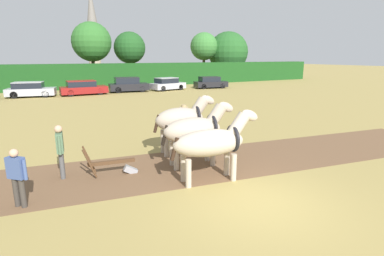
{
  "coord_description": "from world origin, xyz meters",
  "views": [
    {
      "loc": [
        -4.93,
        -5.68,
        3.8
      ],
      "look_at": [
        0.23,
        4.33,
        1.1
      ],
      "focal_mm": 28.0,
      "sensor_mm": 36.0,
      "label": 1
    }
  ],
  "objects_px": {
    "parked_car_center_left": "(83,88)",
    "tree_center": "(130,48)",
    "draft_horse_trail_left": "(182,119)",
    "tree_center_left": "(92,42)",
    "parked_car_center_right": "(167,84)",
    "farmer_onlooker_left": "(17,174)",
    "parked_car_left": "(30,90)",
    "farmer_at_plow": "(60,147)",
    "draft_horse_lead_left": "(212,142)",
    "parked_car_right": "(210,83)",
    "parked_car_center": "(128,85)",
    "tree_right": "(228,52)",
    "plow": "(116,165)",
    "farmer_beside_team": "(184,120)",
    "church_spire": "(93,28)",
    "draft_horse_lead_right": "(195,130)",
    "tree_center_right": "(204,47)"
  },
  "relations": [
    {
      "from": "tree_center_left",
      "to": "parked_car_center_right",
      "type": "xyz_separation_m",
      "value": [
        6.43,
        -10.07,
        -4.95
      ]
    },
    {
      "from": "farmer_at_plow",
      "to": "parked_car_left",
      "type": "bearing_deg",
      "value": 98.53
    },
    {
      "from": "draft_horse_lead_left",
      "to": "parked_car_center_right",
      "type": "xyz_separation_m",
      "value": [
        8.76,
        24.57,
        -0.55
      ]
    },
    {
      "from": "tree_center",
      "to": "draft_horse_trail_left",
      "type": "bearing_deg",
      "value": -102.6
    },
    {
      "from": "tree_center",
      "to": "church_spire",
      "type": "height_order",
      "value": "church_spire"
    },
    {
      "from": "farmer_at_plow",
      "to": "farmer_beside_team",
      "type": "distance_m",
      "value": 5.66
    },
    {
      "from": "tree_center",
      "to": "tree_right",
      "type": "xyz_separation_m",
      "value": [
        17.04,
        0.23,
        -0.46
      ]
    },
    {
      "from": "farmer_at_plow",
      "to": "draft_horse_trail_left",
      "type": "bearing_deg",
      "value": 12.91
    },
    {
      "from": "parked_car_center_left",
      "to": "tree_center",
      "type": "bearing_deg",
      "value": 52.44
    },
    {
      "from": "tree_center_left",
      "to": "tree_right",
      "type": "bearing_deg",
      "value": 3.87
    },
    {
      "from": "tree_center_left",
      "to": "plow",
      "type": "distance_m",
      "value": 33.6
    },
    {
      "from": "tree_right",
      "to": "farmer_onlooker_left",
      "type": "height_order",
      "value": "tree_right"
    },
    {
      "from": "tree_center",
      "to": "tree_right",
      "type": "relative_size",
      "value": 0.92
    },
    {
      "from": "draft_horse_lead_left",
      "to": "parked_car_right",
      "type": "xyz_separation_m",
      "value": [
        14.29,
        24.21,
        -0.56
      ]
    },
    {
      "from": "draft_horse_lead_left",
      "to": "draft_horse_trail_left",
      "type": "relative_size",
      "value": 1.13
    },
    {
      "from": "tree_center_right",
      "to": "church_spire",
      "type": "height_order",
      "value": "church_spire"
    },
    {
      "from": "draft_horse_lead_right",
      "to": "parked_car_left",
      "type": "relative_size",
      "value": 0.61
    },
    {
      "from": "church_spire",
      "to": "farmer_onlooker_left",
      "type": "xyz_separation_m",
      "value": [
        -13.73,
        -68.21,
        -9.33
      ]
    },
    {
      "from": "tree_center",
      "to": "draft_horse_lead_left",
      "type": "height_order",
      "value": "tree_center"
    },
    {
      "from": "tree_center",
      "to": "parked_car_center_left",
      "type": "bearing_deg",
      "value": -125.63
    },
    {
      "from": "tree_center_left",
      "to": "farmer_beside_team",
      "type": "bearing_deg",
      "value": -92.25
    },
    {
      "from": "draft_horse_lead_right",
      "to": "parked_car_center_left",
      "type": "xyz_separation_m",
      "value": [
        -0.69,
        22.95,
        -0.59
      ]
    },
    {
      "from": "parked_car_left",
      "to": "draft_horse_trail_left",
      "type": "bearing_deg",
      "value": -64.94
    },
    {
      "from": "tree_center",
      "to": "farmer_beside_team",
      "type": "relative_size",
      "value": 4.27
    },
    {
      "from": "parked_car_left",
      "to": "parked_car_right",
      "type": "distance_m",
      "value": 19.52
    },
    {
      "from": "plow",
      "to": "parked_car_center_left",
      "type": "xyz_separation_m",
      "value": [
        2.07,
        22.59,
        0.38
      ]
    },
    {
      "from": "tree_center_left",
      "to": "parked_car_left",
      "type": "xyz_separation_m",
      "value": [
        -7.55,
        -9.63,
        -4.94
      ]
    },
    {
      "from": "tree_center_right",
      "to": "parked_car_center_left",
      "type": "relative_size",
      "value": 1.68
    },
    {
      "from": "tree_right",
      "to": "farmer_onlooker_left",
      "type": "xyz_separation_m",
      "value": [
        -30.07,
        -35.36,
        -3.63
      ]
    },
    {
      "from": "tree_center_left",
      "to": "farmer_beside_team",
      "type": "height_order",
      "value": "tree_center_left"
    },
    {
      "from": "tree_center_left",
      "to": "parked_car_right",
      "type": "distance_m",
      "value": 16.62
    },
    {
      "from": "tree_center",
      "to": "parked_car_center_right",
      "type": "height_order",
      "value": "tree_center"
    },
    {
      "from": "farmer_onlooker_left",
      "to": "parked_car_center_right",
      "type": "relative_size",
      "value": 0.37
    },
    {
      "from": "tree_center_right",
      "to": "farmer_onlooker_left",
      "type": "relative_size",
      "value": 4.86
    },
    {
      "from": "tree_center_left",
      "to": "parked_car_center_left",
      "type": "distance_m",
      "value": 11.69
    },
    {
      "from": "parked_car_center_left",
      "to": "parked_car_center",
      "type": "distance_m",
      "value": 4.8
    },
    {
      "from": "draft_horse_lead_right",
      "to": "farmer_onlooker_left",
      "type": "xyz_separation_m",
      "value": [
        -5.47,
        -0.67,
        -0.39
      ]
    },
    {
      "from": "farmer_onlooker_left",
      "to": "parked_car_center_right",
      "type": "distance_m",
      "value": 27.61
    },
    {
      "from": "tree_right",
      "to": "parked_car_left",
      "type": "distance_m",
      "value": 32.24
    },
    {
      "from": "draft_horse_lead_left",
      "to": "parked_car_left",
      "type": "xyz_separation_m",
      "value": [
        -5.22,
        25.0,
        -0.54
      ]
    },
    {
      "from": "draft_horse_lead_right",
      "to": "parked_car_center_right",
      "type": "bearing_deg",
      "value": 77.06
    },
    {
      "from": "parked_car_center",
      "to": "farmer_at_plow",
      "type": "bearing_deg",
      "value": -104.82
    },
    {
      "from": "farmer_at_plow",
      "to": "farmer_beside_team",
      "type": "height_order",
      "value": "farmer_at_plow"
    },
    {
      "from": "draft_horse_lead_right",
      "to": "parked_car_center",
      "type": "distance_m",
      "value": 23.8
    },
    {
      "from": "tree_right",
      "to": "parked_car_right",
      "type": "xyz_separation_m",
      "value": [
        -10.5,
        -11.95,
        -3.85
      ]
    },
    {
      "from": "plow",
      "to": "farmer_at_plow",
      "type": "xyz_separation_m",
      "value": [
        -1.58,
        0.55,
        0.69
      ]
    },
    {
      "from": "draft_horse_lead_left",
      "to": "tree_center",
      "type": "bearing_deg",
      "value": 85.27
    },
    {
      "from": "church_spire",
      "to": "draft_horse_lead_right",
      "type": "bearing_deg",
      "value": -96.97
    },
    {
      "from": "tree_center_left",
      "to": "parked_car_right",
      "type": "height_order",
      "value": "tree_center_left"
    },
    {
      "from": "tree_center",
      "to": "farmer_at_plow",
      "type": "xyz_separation_m",
      "value": [
        -11.9,
        -33.55,
        -3.98
      ]
    }
  ]
}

